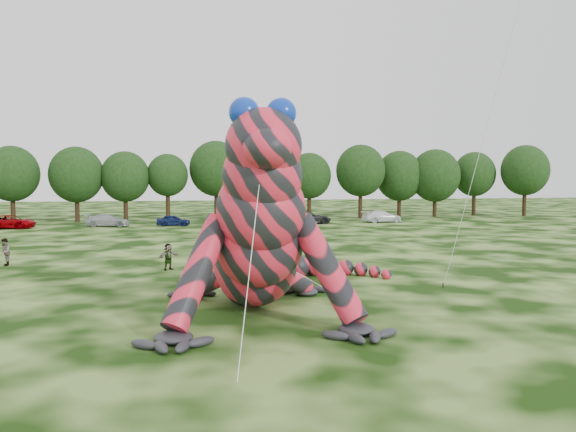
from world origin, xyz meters
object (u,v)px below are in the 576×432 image
at_px(inflatable_gecko, 252,208).
at_px(tree_12, 309,186).
at_px(tree_9, 168,187).
at_px(tree_17, 525,181).
at_px(tree_10, 216,180).
at_px(tree_11, 264,182).
at_px(tree_7, 77,184).
at_px(spectator_2, 285,231).
at_px(spectator_3, 277,229).
at_px(tree_13, 361,181).
at_px(tree_15, 435,183).
at_px(car_6, 310,218).
at_px(tree_6, 12,185).
at_px(tree_14, 399,184).
at_px(tree_8, 125,186).
at_px(spectator_5, 168,257).
at_px(car_4, 174,220).
at_px(car_2, 10,222).
at_px(spectator_1, 5,252).
at_px(car_5, 265,219).
at_px(car_7, 382,216).
at_px(tree_16, 474,184).
at_px(car_3, 108,220).

xyz_separation_m(inflatable_gecko, tree_12, (14.12, 50.24, 0.18)).
relative_size(inflatable_gecko, tree_9, 1.99).
xyz_separation_m(tree_12, tree_17, (31.94, -1.08, 0.66)).
relative_size(tree_10, tree_11, 1.04).
height_order(tree_7, spectator_2, tree_7).
bearing_deg(spectator_3, tree_13, -132.84).
distance_m(tree_15, car_6, 22.62).
bearing_deg(tree_6, tree_14, 2.29).
bearing_deg(tree_12, tree_13, -4.92).
distance_m(tree_8, spectator_5, 40.04).
bearing_deg(car_4, tree_11, -44.43).
height_order(car_2, spectator_1, spectator_1).
distance_m(tree_14, car_4, 33.35).
height_order(tree_11, car_5, tree_11).
distance_m(tree_9, car_7, 27.79).
bearing_deg(spectator_2, spectator_1, -161.96).
relative_size(tree_6, tree_8, 1.06).
xyz_separation_m(tree_16, spectator_3, (-34.05, -25.92, -3.84)).
bearing_deg(car_7, tree_14, -38.13).
bearing_deg(tree_17, spectator_1, -149.49).
bearing_deg(tree_9, tree_16, 2.61).
distance_m(car_6, spectator_1, 38.33).
height_order(tree_9, spectator_1, tree_9).
height_order(tree_15, car_7, tree_15).
bearing_deg(tree_8, inflatable_gecko, -78.45).
bearing_deg(tree_16, spectator_5, -136.14).
relative_size(tree_10, spectator_2, 6.47).
xyz_separation_m(car_3, car_5, (17.98, -1.20, 0.00)).
bearing_deg(car_6, car_5, 89.96).
bearing_deg(spectator_2, tree_7, 121.05).
relative_size(inflatable_gecko, spectator_5, 10.56).
bearing_deg(tree_7, spectator_5, -72.91).
bearing_deg(car_2, spectator_3, -110.74).
relative_size(tree_15, car_7, 1.92).
relative_size(car_2, spectator_3, 3.15).
height_order(tree_9, tree_14, tree_14).
height_order(tree_14, tree_15, tree_15).
height_order(tree_12, spectator_3, tree_12).
relative_size(tree_9, tree_14, 0.92).
relative_size(tree_6, spectator_1, 5.38).
bearing_deg(inflatable_gecko, tree_11, 82.79).
height_order(tree_8, tree_15, tree_15).
xyz_separation_m(inflatable_gecko, tree_7, (-15.98, 49.30, 0.43)).
height_order(tree_10, tree_13, tree_10).
relative_size(tree_9, tree_16, 0.93).
distance_m(tree_10, car_7, 22.50).
bearing_deg(car_2, tree_16, -71.39).
xyz_separation_m(car_4, car_5, (10.58, -0.42, 0.05)).
bearing_deg(inflatable_gecko, tree_6, 117.13).
height_order(tree_6, spectator_1, tree_6).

